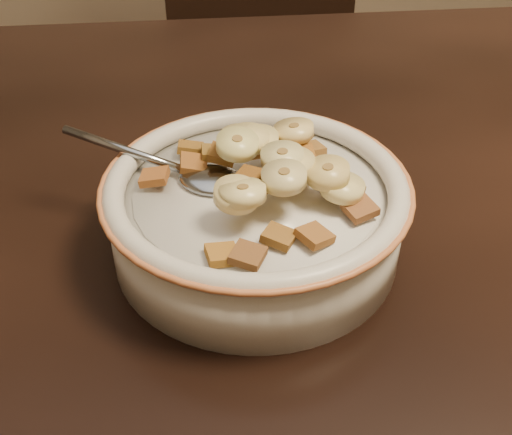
{
  "coord_description": "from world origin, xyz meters",
  "views": [
    {
      "loc": [
        -0.07,
        -0.43,
        1.08
      ],
      "look_at": [
        -0.04,
        -0.04,
        0.78
      ],
      "focal_mm": 45.0,
      "sensor_mm": 36.0,
      "label": 1
    }
  ],
  "objects": [
    {
      "name": "table",
      "position": [
        0.0,
        0.0,
        0.73
      ],
      "size": [
        1.42,
        0.94,
        0.04
      ],
      "primitive_type": "cube",
      "rotation": [
        0.0,
        0.0,
        0.03
      ],
      "color": "black",
      "rests_on": "floor"
    },
    {
      "name": "chair",
      "position": [
        0.05,
        0.79,
        0.48
      ],
      "size": [
        0.46,
        0.46,
        0.95
      ],
      "primitive_type": "cube",
      "rotation": [
        0.0,
        0.0,
        0.1
      ],
      "color": "black",
      "rests_on": "floor"
    },
    {
      "name": "cereal_bowl",
      "position": [
        -0.04,
        -0.04,
        0.78
      ],
      "size": [
        0.22,
        0.22,
        0.05
      ],
      "primitive_type": "cylinder",
      "color": "silver",
      "rests_on": "table"
    },
    {
      "name": "milk",
      "position": [
        -0.04,
        -0.04,
        0.8
      ],
      "size": [
        0.18,
        0.18,
        0.0
      ],
      "primitive_type": "cylinder",
      "color": "silver",
      "rests_on": "cereal_bowl"
    },
    {
      "name": "spoon",
      "position": [
        -0.07,
        -0.03,
        0.81
      ],
      "size": [
        0.06,
        0.06,
        0.01
      ],
      "primitive_type": "ellipsoid",
      "rotation": [
        0.0,
        0.0,
        4.3
      ],
      "color": "#8892A1",
      "rests_on": "cereal_bowl"
    },
    {
      "name": "cereal_square_0",
      "position": [
        -0.02,
        -0.0,
        0.81
      ],
      "size": [
        0.03,
        0.03,
        0.01
      ],
      "primitive_type": "cube",
      "rotation": [
        -0.17,
        0.01,
        1.17
      ],
      "color": "brown",
      "rests_on": "milk"
    },
    {
      "name": "cereal_square_1",
      "position": [
        -0.05,
        -0.12,
        0.81
      ],
      "size": [
        0.03,
        0.03,
        0.01
      ],
      "primitive_type": "cube",
      "rotation": [
        -0.01,
        -0.08,
        2.7
      ],
      "color": "brown",
      "rests_on": "milk"
    },
    {
      "name": "cereal_square_2",
      "position": [
        -0.06,
        -0.02,
        0.82
      ],
      "size": [
        0.02,
        0.02,
        0.01
      ],
      "primitive_type": "cube",
      "rotation": [
        0.22,
        -0.03,
        1.35
      ],
      "color": "brown",
      "rests_on": "milk"
    },
    {
      "name": "cereal_square_3",
      "position": [
        -0.03,
        -0.1,
        0.81
      ],
      "size": [
        0.03,
        0.03,
        0.01
      ],
      "primitive_type": "cube",
      "rotation": [
        0.14,
        0.12,
        1.1
      ],
      "color": "#935C20",
      "rests_on": "milk"
    },
    {
      "name": "cereal_square_4",
      "position": [
        0.03,
        -0.08,
        0.81
      ],
      "size": [
        0.03,
        0.03,
        0.01
      ],
      "primitive_type": "cube",
      "rotation": [
        -0.1,
        -0.07,
        1.97
      ],
      "color": "brown",
      "rests_on": "milk"
    },
    {
      "name": "cereal_square_5",
      "position": [
        -0.03,
        0.02,
        0.81
      ],
      "size": [
        0.03,
        0.03,
        0.01
      ],
      "primitive_type": "cube",
      "rotation": [
        -0.01,
        0.05,
        2.82
      ],
      "color": "brown",
      "rests_on": "milk"
    },
    {
      "name": "cereal_square_6",
      "position": [
        -0.0,
        -0.02,
        0.82
      ],
      "size": [
        0.02,
        0.02,
        0.01
      ],
      "primitive_type": "cube",
      "rotation": [
        0.21,
        -0.01,
        0.07
      ],
      "color": "brown",
      "rests_on": "milk"
    },
    {
      "name": "cereal_square_7",
      "position": [
        -0.07,
        -0.12,
        0.81
      ],
      "size": [
        0.02,
        0.02,
        0.01
      ],
      "primitive_type": "cube",
      "rotation": [
        -0.07,
        0.11,
        0.19
      ],
      "color": "#95581A",
      "rests_on": "milk"
    },
    {
      "name": "cereal_square_8",
      "position": [
        0.03,
        -0.05,
        0.81
      ],
      "size": [
        0.03,
        0.02,
        0.01
      ],
      "primitive_type": "cube",
      "rotation": [
        0.16,
        0.08,
        1.83
      ],
      "color": "brown",
      "rests_on": "milk"
    },
    {
      "name": "cereal_square_9",
      "position": [
        -0.04,
        -0.02,
        0.82
      ],
      "size": [
        0.02,
        0.02,
        0.01
      ],
      "primitive_type": "cube",
      "rotation": [
        -0.17,
        -0.05,
        0.21
      ],
      "color": "brown",
      "rests_on": "milk"
    },
    {
      "name": "cereal_square_10",
      "position": [
        -0.04,
        -0.07,
        0.82
      ],
      "size": [
        0.03,
        0.03,
        0.01
      ],
      "primitive_type": "cube",
      "rotation": [
        -0.25,
        -0.07,
        0.85
      ],
      "color": "brown",
      "rests_on": "milk"
    },
    {
      "name": "cereal_square_11",
      "position": [
        -0.07,
        -0.01,
        0.81
      ],
      "size": [
        0.02,
        0.02,
        0.01
      ],
      "primitive_type": "cube",
      "rotation": [
        0.11,
        0.08,
        1.6
      ],
      "color": "brown",
      "rests_on": "milk"
    },
    {
      "name": "cereal_square_12",
      "position": [
        -0.04,
        -0.06,
        0.83
      ],
      "size": [
        0.03,
        0.03,
        0.01
      ],
      "primitive_type": "cube",
      "rotation": [
        -0.25,
        0.17,
        2.41
      ],
      "color": "brown",
      "rests_on": "milk"
    },
    {
      "name": "cereal_square_13",
      "position": [
        -0.08,
        -0.02,
        0.81
      ],
      "size": [
        0.02,
        0.02,
        0.01
      ],
      "primitive_type": "cube",
      "rotation": [
        0.22,
        -0.12,
        1.56
      ],
      "color": "brown",
      "rests_on": "milk"
    },
    {
      "name": "cereal_square_14",
      "position": [
        0.01,
        -0.0,
        0.81
      ],
      "size": [
        0.03,
        0.03,
        0.01
      ],
      "primitive_type": "cube",
      "rotation": [
        -0.16,
        0.01,
        0.3
      ],
      "color": "brown",
      "rests_on": "milk"
    },
    {
      "name": "cereal_square_15",
      "position": [
        -0.01,
        -0.04,
        0.82
      ],
      "size": [
        0.03,
        0.03,
        0.01
      ],
      "primitive_type": "cube",
      "rotation": [
        -0.12,
        -0.07,
        1.13
      ],
      "color": "brown",
      "rests_on": "milk"
    },
    {
      "name": "cereal_square_16",
      "position": [
        -0.11,
        -0.03,
        0.81
      ],
      "size": [
        0.02,
        0.02,
        0.01
      ],
      "primitive_type": "cube",
      "rotation": [
        0.07,
        0.17,
        3.02
      ],
      "color": "#9A501A",
      "rests_on": "milk"
    },
    {
      "name": "cereal_square_17",
      "position": [
        0.02,
        -0.06,
        0.81
      ],
      "size": [
        0.03,
        0.03,
        0.01
      ],
      "primitive_type": "cube",
      "rotation": [
        -0.18,
        0.07,
        2.64
      ],
      "color": "brown",
      "rests_on": "milk"
    },
    {
      "name": "cereal_square_18",
      "position": [
        -0.0,
        -0.11,
        0.81
      ],
      "size": [
        0.03,
        0.03,
        0.01
      ],
      "primitive_type": "cube",
      "rotation": [
        0.06,
        0.18,
        0.63
      ],
      "color": "brown",
      "rests_on": "milk"
    },
    {
      "name": "cereal_square_19",
      "position": [
        -0.0,
        -0.03,
        0.82
      ],
      "size": [
        0.03,
        0.03,
        0.01
      ],
      "primitive_type": "cube",
      "rotation": [
        -0.17,
        -0.03,
        2.62
      ],
      "color": "olive",
      "rests_on": "milk"
    },
    {
      "name": "cereal_square_20",
      "position": [
        -0.09,
        0.01,
        0.81
      ],
      "size": [
        0.02,
        0.02,
        0.01
      ],
      "primitive_type": "cube",
      "rotation": [
        0.22,
        -0.14,
        3.08
      ],
      "color": "#8D5D21",
      "rests_on": "milk"
    },
    {
      "name": "banana_slice_0",
      "position": [
        -0.03,
        -0.01,
        0.83
      ],
      "size": [
        0.04,
        0.04,
        0.01
      ],
      "primitive_type": "cylinder",
      "rotation": [
        0.01,
        -0.04,
        1.11
      ],
      "color": "#F2E39A",
      "rests_on": "milk"
    },
    {
      "name": "banana_slice_1",
      "position": [
        -0.04,
        -0.02,
        0.83
      ],
      "size": [
        0.04,
        0.04,
        0.01
      ],
      "primitive_type": "cylinder",
      "rotation": [
        0.07,
        0.01,
        0.25
      ],
      "color": "#F0D37E",
      "rests_on": "milk"
    },
    {
      "name": "banana_slice_2",
      "position": [
        -0.01,
        -0.0,
        0.83
      ],
      "size": [
        0.04,
        0.04,
        0.01
      ],
      "primitive_type": "cylinder",
      "rotation": [
        -0.0,
        0.13,
        2.51
      ],
      "color": "tan",
      "rests_on": "milk"
    },
    {
      "name": "banana_slice_3",
      "position": [
        -0.01,
        -0.05,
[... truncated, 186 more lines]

